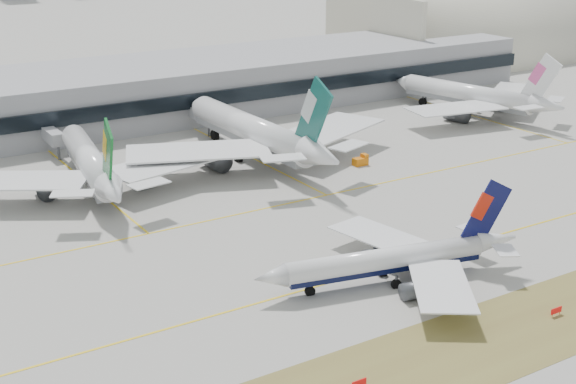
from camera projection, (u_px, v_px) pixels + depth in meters
ground at (342, 264)px, 136.44m from camera, size 3000.00×3000.00×0.00m
taxiing_airliner at (394, 260)px, 128.82m from camera, size 46.31×39.70×15.68m
widebody_eva at (91, 165)px, 170.72m from camera, size 58.55×57.87×21.11m
widebody_cathay at (256, 133)px, 190.91m from camera, size 70.02×68.23×24.95m
widebody_china_air at (474, 96)px, 233.30m from camera, size 57.89×57.54×21.10m
terminal at (105, 96)px, 225.77m from camera, size 280.00×43.10×15.00m
hangar at (459, 60)px, 321.62m from camera, size 91.00×60.00×60.00m
hold_sign_left at (359, 383)px, 100.41m from camera, size 2.20×0.15×1.35m
hold_sign_right at (556, 311)px, 118.61m from camera, size 2.20×0.15×1.35m
gse_c at (361, 161)px, 188.82m from camera, size 3.55×2.00×2.60m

